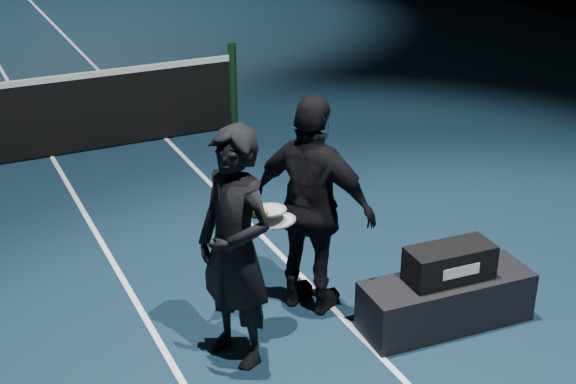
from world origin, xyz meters
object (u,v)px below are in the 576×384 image
(racket_upper, at_px, (269,210))
(racket_lower, at_px, (278,221))
(player_a, at_px, (235,248))
(player_bench, at_px, (446,301))
(racket_bag, at_px, (450,263))
(tennis_balls, at_px, (259,210))
(player_b, at_px, (313,207))

(racket_upper, bearing_deg, racket_lower, -42.66)
(player_a, bearing_deg, player_bench, 56.04)
(racket_bag, distance_m, tennis_balls, 1.51)
(racket_bag, bearing_deg, player_bench, 0.00)
(racket_bag, relative_size, tennis_balls, 5.53)
(player_bench, xyz_separation_m, player_b, (-0.80, 0.66, 0.67))
(racket_bag, xyz_separation_m, racket_upper, (-1.23, 0.52, 0.47))
(player_a, xyz_separation_m, racket_upper, (0.35, 0.20, 0.13))
(player_bench, bearing_deg, racket_upper, 160.90)
(racket_lower, bearing_deg, racket_bag, -47.51)
(player_a, bearing_deg, player_b, 91.65)
(racket_bag, relative_size, racket_upper, 0.98)
(racket_lower, height_order, racket_upper, racket_upper)
(racket_bag, bearing_deg, player_b, 144.04)
(player_a, relative_size, tennis_balls, 14.48)
(racket_bag, height_order, player_a, player_a)
(player_b, bearing_deg, tennis_balls, 78.62)
(racket_bag, relative_size, racket_lower, 0.98)
(player_b, bearing_deg, racket_bag, -164.85)
(player_bench, distance_m, racket_upper, 1.56)
(player_a, relative_size, player_b, 1.00)
(player_b, xyz_separation_m, racket_lower, (-0.36, -0.16, 0.04))
(player_bench, bearing_deg, racket_lower, 160.48)
(racket_bag, xyz_separation_m, tennis_balls, (-1.35, 0.42, 0.54))
(racket_bag, relative_size, player_a, 0.38)
(player_a, xyz_separation_m, tennis_balls, (0.23, 0.11, 0.20))
(player_b, height_order, racket_upper, player_b)
(player_bench, relative_size, tennis_balls, 11.05)
(racket_bag, xyz_separation_m, player_b, (-0.80, 0.66, 0.34))
(player_bench, relative_size, racket_lower, 1.95)
(player_a, distance_m, racket_lower, 0.45)
(player_bench, distance_m, player_a, 1.74)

